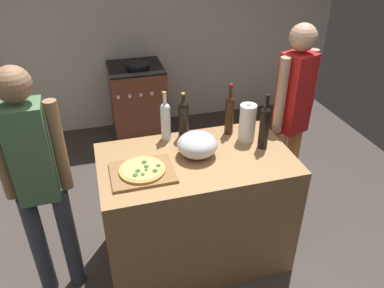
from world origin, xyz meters
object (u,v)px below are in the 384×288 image
Objects in this scene: mixing_bowl at (197,145)px; wine_bottle_green at (166,119)px; wine_bottle_dark at (264,126)px; wine_bottle_clear at (229,113)px; person_in_red at (292,114)px; person_in_stripes at (37,177)px; stove at (138,102)px; pizza at (142,170)px; paper_towel_roll at (247,123)px; wine_bottle_amber at (183,118)px.

wine_bottle_green is (-0.15, 0.27, 0.07)m from mixing_bowl.
wine_bottle_clear is at bearing 121.67° from wine_bottle_dark.
person_in_stripes is at bearing -169.74° from person_in_red.
wine_bottle_clear reaches higher than stove.
wine_bottle_dark is 0.24× the size of person_in_stripes.
stove is (-0.61, 1.98, -0.64)m from wine_bottle_dark.
mixing_bowl is at bearing -143.37° from wine_bottle_clear.
pizza is 0.80m from wine_bottle_clear.
wine_bottle_clear is at bearing 11.98° from person_in_stripes.
wine_bottle_dark is (0.86, 0.09, 0.14)m from pizza.
mixing_bowl is at bearing -165.14° from paper_towel_roll.
wine_bottle_clear is (-0.09, 0.13, 0.03)m from paper_towel_roll.
stove is 2.26m from person_in_stripes.
person_in_red is at bearing 0.84° from wine_bottle_green.
wine_bottle_clear reaches higher than paper_towel_roll.
mixing_bowl is at bearing 15.79° from pizza.
wine_bottle_green is (0.24, 0.39, 0.13)m from pizza.
person_in_red is at bearing 10.26° from person_in_stripes.
wine_bottle_clear is (0.31, 0.23, 0.08)m from mixing_bowl.
wine_bottle_dark is at bearing 1.04° from person_in_stripes.
wine_bottle_dark reaches higher than stove.
wine_bottle_clear is at bearing -75.41° from stove.
person_in_stripes is at bearing 174.44° from pizza.
wine_bottle_amber is 0.38× the size of stove.
wine_bottle_clear is at bearing -5.28° from wine_bottle_green.
person_in_red is at bearing 1.59° from wine_bottle_amber.
stove is (0.02, 1.68, -0.63)m from wine_bottle_green.
paper_towel_roll is 0.50m from person_in_red.
wine_bottle_clear reaches higher than wine_bottle_green.
wine_bottle_green is (-0.56, 0.17, 0.02)m from paper_towel_roll.
wine_bottle_dark is (0.47, -0.02, 0.09)m from mixing_bowl.
wine_bottle_dark is 0.24× the size of person_in_red.
wine_bottle_clear is 0.30m from wine_bottle_dark.
wine_bottle_clear is 0.24× the size of person_in_stripes.
person_in_red is at bearing -59.10° from stove.
wine_bottle_amber is at bearing -4.29° from wine_bottle_green.
wine_bottle_amber is 0.57m from wine_bottle_dark.
wine_bottle_amber is 0.89× the size of wine_bottle_clear.
wine_bottle_dark is (0.49, -0.29, 0.01)m from wine_bottle_amber.
person_in_red reaches higher than wine_bottle_amber.
mixing_bowl is 0.70× the size of wine_bottle_clear.
person_in_stripes is 1.91m from person_in_red.
mixing_bowl is at bearing -85.97° from stove.
wine_bottle_green is 0.22× the size of person_in_red.
mixing_bowl is 0.40m from wine_bottle_clear.
pizza is at bearing -174.18° from wine_bottle_dark.
wine_bottle_amber is 0.89m from person_in_red.
wine_bottle_dark is 0.44× the size of stove.
wine_bottle_green is at bearing -179.16° from person_in_red.
pizza is at bearing -97.03° from stove.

